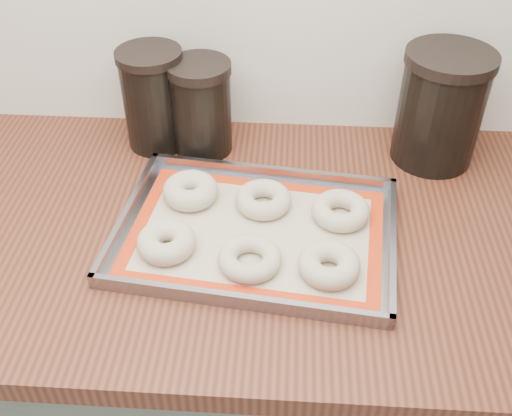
# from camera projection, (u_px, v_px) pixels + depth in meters

# --- Properties ---
(cabinet) EXTENTS (3.00, 0.65, 0.86)m
(cabinet) POSITION_uv_depth(u_px,v_px,m) (265.00, 381.00, 1.34)
(cabinet) COLOR slate
(cabinet) RESTS_ON floor
(countertop) EXTENTS (3.06, 0.68, 0.04)m
(countertop) POSITION_uv_depth(u_px,v_px,m) (267.00, 233.00, 1.05)
(countertop) COLOR brown
(countertop) RESTS_ON cabinet
(baking_tray) EXTENTS (0.49, 0.38, 0.03)m
(baking_tray) POSITION_uv_depth(u_px,v_px,m) (256.00, 232.00, 1.01)
(baking_tray) COLOR gray
(baking_tray) RESTS_ON countertop
(baking_mat) EXTENTS (0.45, 0.34, 0.00)m
(baking_mat) POSITION_uv_depth(u_px,v_px,m) (256.00, 233.00, 1.01)
(baking_mat) COLOR #C6B793
(baking_mat) RESTS_ON baking_tray
(bagel_front_left) EXTENTS (0.10, 0.10, 0.04)m
(bagel_front_left) POSITION_uv_depth(u_px,v_px,m) (166.00, 242.00, 0.96)
(bagel_front_left) COLOR #C5B599
(bagel_front_left) RESTS_ON baking_mat
(bagel_front_mid) EXTENTS (0.10, 0.10, 0.03)m
(bagel_front_mid) POSITION_uv_depth(u_px,v_px,m) (250.00, 258.00, 0.94)
(bagel_front_mid) COLOR #C5B599
(bagel_front_mid) RESTS_ON baking_mat
(bagel_front_right) EXTENTS (0.10, 0.10, 0.04)m
(bagel_front_right) POSITION_uv_depth(u_px,v_px,m) (329.00, 265.00, 0.93)
(bagel_front_right) COLOR #C5B599
(bagel_front_right) RESTS_ON baking_mat
(bagel_back_left) EXTENTS (0.10, 0.10, 0.04)m
(bagel_back_left) POSITION_uv_depth(u_px,v_px,m) (191.00, 191.00, 1.06)
(bagel_back_left) COLOR #C5B599
(bagel_back_left) RESTS_ON baking_mat
(bagel_back_mid) EXTENTS (0.11, 0.11, 0.03)m
(bagel_back_mid) POSITION_uv_depth(u_px,v_px,m) (263.00, 200.00, 1.05)
(bagel_back_mid) COLOR #C5B599
(bagel_back_mid) RESTS_ON baking_mat
(bagel_back_right) EXTENTS (0.12, 0.12, 0.03)m
(bagel_back_right) POSITION_uv_depth(u_px,v_px,m) (341.00, 211.00, 1.03)
(bagel_back_right) COLOR #C5B599
(bagel_back_right) RESTS_ON baking_mat
(canister_left) EXTENTS (0.13, 0.13, 0.20)m
(canister_left) POSITION_uv_depth(u_px,v_px,m) (154.00, 99.00, 1.16)
(canister_left) COLOR black
(canister_left) RESTS_ON countertop
(canister_mid) EXTENTS (0.12, 0.12, 0.19)m
(canister_mid) POSITION_uv_depth(u_px,v_px,m) (201.00, 107.00, 1.15)
(canister_mid) COLOR black
(canister_mid) RESTS_ON countertop
(canister_right) EXTENTS (0.16, 0.16, 0.22)m
(canister_right) POSITION_uv_depth(u_px,v_px,m) (440.00, 107.00, 1.12)
(canister_right) COLOR black
(canister_right) RESTS_ON countertop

